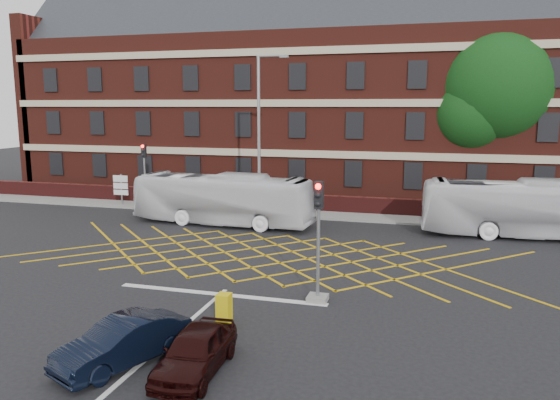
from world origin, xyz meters
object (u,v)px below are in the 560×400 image
(bus_left, at_px, (223,199))
(traffic_light_far, at_px, (145,181))
(deciduous_tree, at_px, (494,96))
(bus_right, at_px, (529,209))
(car_maroon, at_px, (195,351))
(direction_signs, at_px, (121,186))
(traffic_light_near, at_px, (318,253))
(utility_cabinet, at_px, (224,309))
(street_lamp, at_px, (260,166))
(car_navy, at_px, (123,342))

(bus_left, bearing_deg, traffic_light_far, 65.26)
(deciduous_tree, bearing_deg, bus_right, -81.97)
(car_maroon, bearing_deg, bus_left, 107.29)
(bus_left, distance_m, bus_right, 16.63)
(deciduous_tree, bearing_deg, traffic_light_far, -164.65)
(deciduous_tree, bearing_deg, direction_signs, -164.63)
(traffic_light_near, bearing_deg, traffic_light_far, 135.52)
(bus_right, relative_size, deciduous_tree, 0.92)
(utility_cabinet, bearing_deg, bus_left, 111.89)
(street_lamp, bearing_deg, traffic_light_far, 162.04)
(direction_signs, distance_m, utility_cabinet, 22.56)
(direction_signs, bearing_deg, street_lamp, -13.18)
(bus_left, relative_size, bus_right, 0.98)
(bus_right, relative_size, car_navy, 2.91)
(car_navy, height_order, street_lamp, street_lamp)
(street_lamp, height_order, direction_signs, street_lamp)
(bus_left, height_order, car_navy, bus_left)
(bus_left, bearing_deg, deciduous_tree, -52.08)
(car_maroon, xyz_separation_m, traffic_light_near, (1.95, 5.99, 1.18))
(street_lamp, bearing_deg, utility_cabinet, -76.46)
(traffic_light_far, height_order, direction_signs, traffic_light_far)
(car_navy, bearing_deg, direction_signs, 145.87)
(direction_signs, bearing_deg, deciduous_tree, 15.37)
(deciduous_tree, xyz_separation_m, street_lamp, (-13.36, -9.21, -4.11))
(car_navy, height_order, direction_signs, direction_signs)
(car_maroon, relative_size, traffic_light_far, 0.81)
(car_navy, bearing_deg, traffic_light_far, 142.00)
(traffic_light_near, relative_size, direction_signs, 1.94)
(bus_right, xyz_separation_m, utility_cabinet, (-11.05, -15.15, -1.03))
(car_navy, height_order, car_maroon, car_navy)
(bus_left, xyz_separation_m, traffic_light_far, (-7.30, 4.03, 0.28))
(bus_right, relative_size, utility_cabinet, 11.11)
(street_lamp, xyz_separation_m, direction_signs, (-10.88, 2.55, -1.99))
(traffic_light_near, height_order, direction_signs, traffic_light_near)
(direction_signs, xyz_separation_m, utility_cabinet, (14.44, -17.31, -0.89))
(bus_right, bearing_deg, direction_signs, 81.14)
(bus_left, distance_m, traffic_light_near, 13.53)
(traffic_light_far, bearing_deg, direction_signs, -164.28)
(bus_right, height_order, traffic_light_far, traffic_light_far)
(deciduous_tree, distance_m, traffic_light_near, 23.15)
(car_navy, xyz_separation_m, deciduous_tree, (11.38, 27.27, 6.87))
(traffic_light_far, xyz_separation_m, utility_cabinet, (12.82, -17.76, -1.27))
(traffic_light_near, bearing_deg, bus_right, 55.11)
(traffic_light_far, distance_m, street_lamp, 9.87)
(direction_signs, height_order, utility_cabinet, direction_signs)
(car_navy, relative_size, car_maroon, 1.08)
(utility_cabinet, bearing_deg, traffic_light_far, 125.81)
(traffic_light_far, bearing_deg, car_navy, -61.90)
(bus_right, height_order, traffic_light_near, traffic_light_near)
(deciduous_tree, bearing_deg, car_maroon, -108.94)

